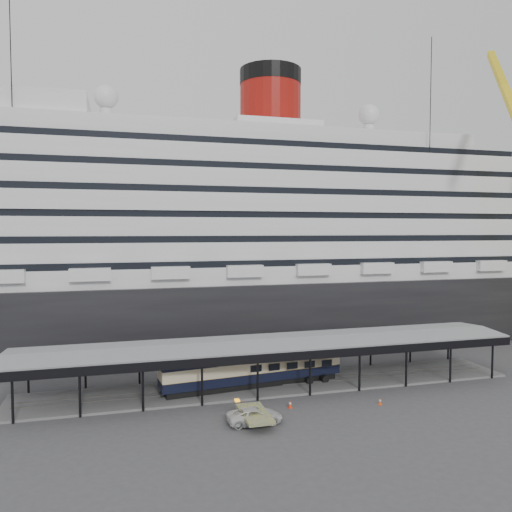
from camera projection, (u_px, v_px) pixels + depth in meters
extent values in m
plane|color=#3E3E41|center=(287.00, 401.00, 51.33)|extent=(200.00, 200.00, 0.00)
cube|color=black|center=(224.00, 307.00, 81.87)|extent=(130.00, 30.00, 10.00)
cylinder|color=maroon|center=(270.00, 110.00, 82.31)|extent=(10.00, 10.00, 9.00)
cylinder|color=black|center=(270.00, 78.00, 82.03)|extent=(10.10, 10.10, 2.50)
sphere|color=silver|center=(106.00, 97.00, 75.37)|extent=(3.60, 3.60, 3.60)
sphere|color=silver|center=(369.00, 115.00, 87.08)|extent=(3.60, 3.60, 3.60)
cube|color=slate|center=(273.00, 385.00, 56.14)|extent=(56.00, 8.00, 0.24)
cube|color=slate|center=(274.00, 386.00, 55.44)|extent=(54.00, 0.08, 0.10)
cube|color=slate|center=(271.00, 382.00, 56.82)|extent=(54.00, 0.08, 0.10)
cube|color=black|center=(286.00, 357.00, 51.58)|extent=(56.00, 0.18, 0.90)
cube|color=black|center=(262.00, 339.00, 60.24)|extent=(56.00, 0.18, 0.90)
cube|color=slate|center=(273.00, 341.00, 55.88)|extent=(56.00, 9.00, 0.24)
cylinder|color=black|center=(14.00, 183.00, 63.26)|extent=(0.12, 0.12, 47.21)
cube|color=yellow|center=(503.00, 85.00, 74.25)|extent=(11.42, 18.78, 16.80)
cylinder|color=black|center=(429.00, 191.00, 77.64)|extent=(0.12, 0.12, 47.21)
imported|color=silver|center=(255.00, 416.00, 45.29)|extent=(5.08, 2.36, 1.41)
cube|color=black|center=(253.00, 383.00, 55.50)|extent=(19.94, 4.54, 0.66)
cube|color=black|center=(253.00, 375.00, 55.46)|extent=(20.92, 5.03, 1.04)
cube|color=beige|center=(253.00, 365.00, 55.40)|extent=(20.93, 5.07, 1.23)
cube|color=black|center=(253.00, 358.00, 55.36)|extent=(20.92, 5.03, 0.38)
cube|color=#DF580C|center=(267.00, 418.00, 46.65)|extent=(0.47, 0.47, 0.03)
cone|color=#DF580C|center=(267.00, 414.00, 46.63)|extent=(0.40, 0.40, 0.73)
cylinder|color=white|center=(267.00, 413.00, 46.62)|extent=(0.23, 0.23, 0.14)
cube|color=#F8310D|center=(290.00, 408.00, 49.26)|extent=(0.49, 0.49, 0.03)
cone|color=#F8310D|center=(290.00, 404.00, 49.25)|extent=(0.41, 0.41, 0.74)
cylinder|color=white|center=(290.00, 403.00, 49.24)|extent=(0.24, 0.24, 0.14)
cube|color=#F54B0D|center=(380.00, 404.00, 50.21)|extent=(0.46, 0.46, 0.03)
cone|color=#F54B0D|center=(380.00, 401.00, 50.19)|extent=(0.39, 0.39, 0.66)
cylinder|color=white|center=(380.00, 401.00, 50.19)|extent=(0.21, 0.21, 0.13)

